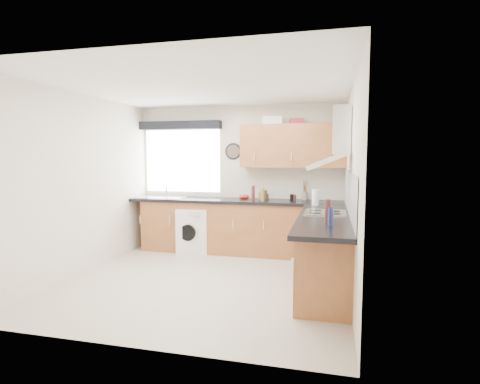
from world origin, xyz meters
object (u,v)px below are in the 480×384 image
(extractor_hood, at_px, (335,145))
(upper_cabinets, at_px, (293,146))
(washing_machine, at_px, (193,230))
(oven, at_px, (324,250))

(extractor_hood, xyz_separation_m, upper_cabinets, (-0.65, 1.33, 0.03))
(extractor_hood, height_order, washing_machine, extractor_hood)
(upper_cabinets, bearing_deg, oven, -67.46)
(extractor_hood, relative_size, upper_cabinets, 0.46)
(extractor_hood, bearing_deg, oven, 180.00)
(extractor_hood, xyz_separation_m, washing_machine, (-2.31, 1.10, -1.39))
(extractor_hood, distance_m, upper_cabinets, 1.48)
(extractor_hood, relative_size, washing_machine, 1.04)
(extractor_hood, height_order, upper_cabinets, upper_cabinets)
(washing_machine, bearing_deg, extractor_hood, -37.25)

